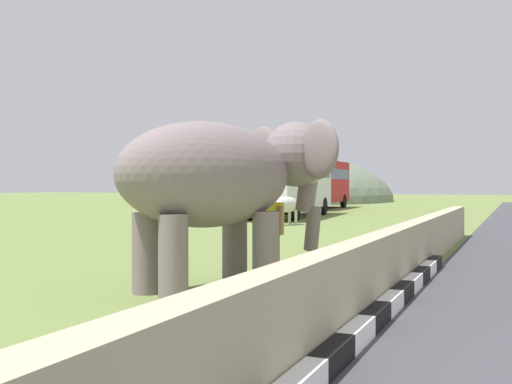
% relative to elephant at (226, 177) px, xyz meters
% --- Properties ---
extents(striped_curb, '(16.20, 0.20, 0.24)m').
position_rel_elephant_xyz_m(striped_curb, '(-3.88, -2.84, -1.72)').
color(striped_curb, white).
rests_on(striped_curb, ground_plane).
extents(barrier_parapet, '(28.00, 0.36, 1.00)m').
position_rel_elephant_xyz_m(barrier_parapet, '(-1.53, -2.54, -1.34)').
color(barrier_parapet, tan).
rests_on(barrier_parapet, ground_plane).
extents(elephant, '(3.95, 3.44, 2.85)m').
position_rel_elephant_xyz_m(elephant, '(0.00, 0.00, 0.00)').
color(elephant, slate).
rests_on(elephant, ground_plane).
extents(person_handler, '(0.45, 0.59, 1.66)m').
position_rel_elephant_xyz_m(person_handler, '(1.31, -0.29, -0.92)').
color(person_handler, navy).
rests_on(person_handler, ground_plane).
extents(bus_white, '(10.24, 3.45, 3.50)m').
position_rel_elephant_xyz_m(bus_white, '(21.10, 6.85, 0.24)').
color(bus_white, silver).
rests_on(bus_white, ground_plane).
extents(bus_red, '(9.30, 2.97, 3.50)m').
position_rel_elephant_xyz_m(bus_red, '(32.67, 8.94, 0.24)').
color(bus_red, '#B21E1E').
rests_on(bus_red, ground_plane).
extents(cow_near, '(1.91, 1.09, 1.23)m').
position_rel_elephant_xyz_m(cow_near, '(15.07, 4.78, -0.97)').
color(cow_near, beige).
rests_on(cow_near, ground_plane).
extents(hill_east, '(32.44, 25.95, 10.81)m').
position_rel_elephant_xyz_m(hill_east, '(51.47, 20.45, -1.84)').
color(hill_east, '#64705B').
rests_on(hill_east, ground_plane).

